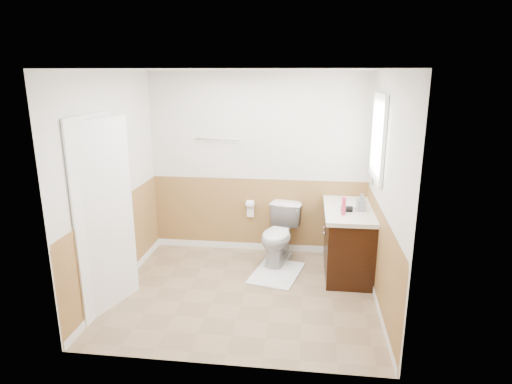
# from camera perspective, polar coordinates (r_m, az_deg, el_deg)

# --- Properties ---
(floor) EXTENTS (3.00, 3.00, 0.00)m
(floor) POSITION_cam_1_polar(r_m,az_deg,el_deg) (5.17, -1.48, -13.10)
(floor) COLOR #8C7051
(floor) RESTS_ON ground
(ceiling) EXTENTS (3.00, 3.00, 0.00)m
(ceiling) POSITION_cam_1_polar(r_m,az_deg,el_deg) (4.54, -1.70, 15.83)
(ceiling) COLOR white
(ceiling) RESTS_ON floor
(wall_back) EXTENTS (3.00, 0.00, 3.00)m
(wall_back) POSITION_cam_1_polar(r_m,az_deg,el_deg) (5.95, 0.28, 3.64)
(wall_back) COLOR silver
(wall_back) RESTS_ON floor
(wall_front) EXTENTS (3.00, 0.00, 3.00)m
(wall_front) POSITION_cam_1_polar(r_m,az_deg,el_deg) (3.48, -4.77, -5.12)
(wall_front) COLOR silver
(wall_front) RESTS_ON floor
(wall_left) EXTENTS (0.00, 3.00, 3.00)m
(wall_left) POSITION_cam_1_polar(r_m,az_deg,el_deg) (5.14, -18.37, 0.92)
(wall_left) COLOR silver
(wall_left) RESTS_ON floor
(wall_right) EXTENTS (0.00, 3.00, 3.00)m
(wall_right) POSITION_cam_1_polar(r_m,az_deg,el_deg) (4.72, 16.73, -0.19)
(wall_right) COLOR silver
(wall_right) RESTS_ON floor
(wainscot_back) EXTENTS (3.00, 0.00, 3.00)m
(wainscot_back) POSITION_cam_1_polar(r_m,az_deg,el_deg) (6.14, 0.26, -3.25)
(wainscot_back) COLOR #9E783F
(wainscot_back) RESTS_ON floor
(wainscot_front) EXTENTS (3.00, 0.00, 3.00)m
(wainscot_front) POSITION_cam_1_polar(r_m,az_deg,el_deg) (3.82, -4.47, -15.65)
(wainscot_front) COLOR #9E783F
(wainscot_front) RESTS_ON floor
(wainscot_left) EXTENTS (0.00, 2.60, 2.60)m
(wainscot_left) POSITION_cam_1_polar(r_m,az_deg,el_deg) (5.36, -17.57, -6.87)
(wainscot_left) COLOR #9E783F
(wainscot_left) RESTS_ON floor
(wainscot_right) EXTENTS (0.00, 2.60, 2.60)m
(wainscot_right) POSITION_cam_1_polar(r_m,az_deg,el_deg) (4.97, 15.92, -8.54)
(wainscot_right) COLOR #9E783F
(wainscot_right) RESTS_ON floor
(toilet) EXTENTS (0.59, 0.83, 0.77)m
(toilet) POSITION_cam_1_polar(r_m,az_deg,el_deg) (5.80, 3.06, -5.67)
(toilet) COLOR silver
(toilet) RESTS_ON floor
(bath_mat) EXTENTS (0.72, 0.90, 0.02)m
(bath_mat) POSITION_cam_1_polar(r_m,az_deg,el_deg) (5.60, 2.73, -10.61)
(bath_mat) COLOR white
(bath_mat) RESTS_ON floor
(vanity_cabinet) EXTENTS (0.55, 1.10, 0.80)m
(vanity_cabinet) POSITION_cam_1_polar(r_m,az_deg,el_deg) (5.62, 12.00, -6.52)
(vanity_cabinet) COLOR black
(vanity_cabinet) RESTS_ON floor
(vanity_knob_left) EXTENTS (0.03, 0.03, 0.03)m
(vanity_knob_left) POSITION_cam_1_polar(r_m,az_deg,el_deg) (5.45, 9.02, -5.37)
(vanity_knob_left) COLOR silver
(vanity_knob_left) RESTS_ON vanity_cabinet
(vanity_knob_right) EXTENTS (0.03, 0.03, 0.03)m
(vanity_knob_right) POSITION_cam_1_polar(r_m,az_deg,el_deg) (5.64, 8.96, -4.65)
(vanity_knob_right) COLOR silver
(vanity_knob_right) RESTS_ON vanity_cabinet
(countertop) EXTENTS (0.60, 1.15, 0.05)m
(countertop) POSITION_cam_1_polar(r_m,az_deg,el_deg) (5.47, 12.14, -2.39)
(countertop) COLOR silver
(countertop) RESTS_ON vanity_cabinet
(sink_basin) EXTENTS (0.36, 0.36, 0.02)m
(sink_basin) POSITION_cam_1_polar(r_m,az_deg,el_deg) (5.61, 12.14, -1.58)
(sink_basin) COLOR silver
(sink_basin) RESTS_ON countertop
(faucet) EXTENTS (0.02, 0.02, 0.14)m
(faucet) POSITION_cam_1_polar(r_m,az_deg,el_deg) (5.61, 14.00, -1.05)
(faucet) COLOR silver
(faucet) RESTS_ON countertop
(lotion_bottle) EXTENTS (0.05, 0.05, 0.22)m
(lotion_bottle) POSITION_cam_1_polar(r_m,az_deg,el_deg) (5.18, 11.47, -1.82)
(lotion_bottle) COLOR #D83759
(lotion_bottle) RESTS_ON countertop
(soap_dispenser) EXTENTS (0.11, 0.11, 0.21)m
(soap_dispenser) POSITION_cam_1_polar(r_m,az_deg,el_deg) (5.38, 13.66, -1.33)
(soap_dispenser) COLOR gray
(soap_dispenser) RESTS_ON countertop
(hair_dryer_body) EXTENTS (0.14, 0.07, 0.07)m
(hair_dryer_body) POSITION_cam_1_polar(r_m,az_deg,el_deg) (5.33, 11.86, -2.18)
(hair_dryer_body) COLOR black
(hair_dryer_body) RESTS_ON countertop
(hair_dryer_handle) EXTENTS (0.03, 0.03, 0.07)m
(hair_dryer_handle) POSITION_cam_1_polar(r_m,az_deg,el_deg) (5.38, 11.49, -2.33)
(hair_dryer_handle) COLOR black
(hair_dryer_handle) RESTS_ON countertop
(mirror_panel) EXTENTS (0.02, 0.35, 0.90)m
(mirror_panel) POSITION_cam_1_polar(r_m,az_deg,el_deg) (5.72, 14.97, 5.68)
(mirror_panel) COLOR silver
(mirror_panel) RESTS_ON wall_right
(window_frame) EXTENTS (0.04, 0.80, 1.00)m
(window_frame) POSITION_cam_1_polar(r_m,az_deg,el_deg) (5.19, 15.79, 6.90)
(window_frame) COLOR white
(window_frame) RESTS_ON wall_right
(window_glass) EXTENTS (0.01, 0.70, 0.90)m
(window_glass) POSITION_cam_1_polar(r_m,az_deg,el_deg) (5.19, 15.96, 6.89)
(window_glass) COLOR white
(window_glass) RESTS_ON wall_right
(door) EXTENTS (0.29, 0.78, 2.04)m
(door) POSITION_cam_1_polar(r_m,az_deg,el_deg) (4.77, -19.30, -3.15)
(door) COLOR white
(door) RESTS_ON wall_left
(door_frame) EXTENTS (0.02, 0.92, 2.10)m
(door_frame) POSITION_cam_1_polar(r_m,az_deg,el_deg) (4.80, -20.13, -2.98)
(door_frame) COLOR white
(door_frame) RESTS_ON wall_left
(door_knob) EXTENTS (0.06, 0.06, 0.06)m
(door_knob) POSITION_cam_1_polar(r_m,az_deg,el_deg) (5.05, -17.00, -2.77)
(door_knob) COLOR silver
(door_knob) RESTS_ON door
(towel_bar) EXTENTS (0.62, 0.02, 0.02)m
(towel_bar) POSITION_cam_1_polar(r_m,az_deg,el_deg) (5.93, -5.10, 6.96)
(towel_bar) COLOR silver
(towel_bar) RESTS_ON wall_back
(tp_holder_bar) EXTENTS (0.14, 0.02, 0.02)m
(tp_holder_bar) POSITION_cam_1_polar(r_m,az_deg,el_deg) (6.03, -0.75, -1.60)
(tp_holder_bar) COLOR silver
(tp_holder_bar) RESTS_ON wall_back
(tp_roll) EXTENTS (0.10, 0.11, 0.11)m
(tp_roll) POSITION_cam_1_polar(r_m,az_deg,el_deg) (6.03, -0.75, -1.60)
(tp_roll) COLOR white
(tp_roll) RESTS_ON tp_holder_bar
(tp_sheet) EXTENTS (0.10, 0.01, 0.16)m
(tp_sheet) POSITION_cam_1_polar(r_m,az_deg,el_deg) (6.07, -0.75, -2.59)
(tp_sheet) COLOR white
(tp_sheet) RESTS_ON tp_roll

